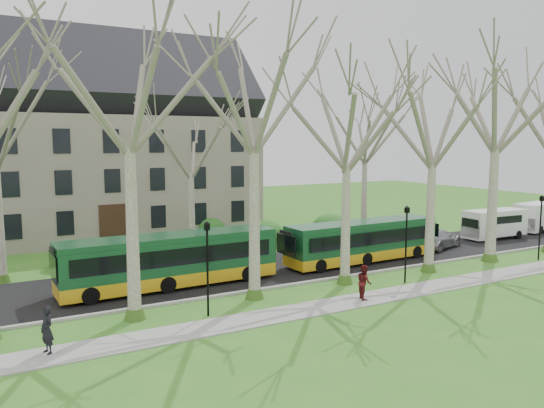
{
  "coord_description": "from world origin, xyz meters",
  "views": [
    {
      "loc": [
        -14.85,
        -23.02,
        7.98
      ],
      "look_at": [
        -0.43,
        3.0,
        4.45
      ],
      "focal_mm": 35.0,
      "sensor_mm": 36.0,
      "label": 1
    }
  ],
  "objects_px": {
    "bus_follow": "(363,241)",
    "pedestrian_b": "(364,282)",
    "van_b": "(540,217)",
    "sedan": "(437,238)",
    "van_a": "(495,224)",
    "bus_lead": "(171,260)",
    "pedestrian_a": "(47,330)"
  },
  "relations": [
    {
      "from": "sedan",
      "to": "pedestrian_a",
      "type": "distance_m",
      "value": 28.69
    },
    {
      "from": "van_a",
      "to": "pedestrian_a",
      "type": "distance_m",
      "value": 35.64
    },
    {
      "from": "van_a",
      "to": "van_b",
      "type": "distance_m",
      "value": 6.86
    },
    {
      "from": "bus_lead",
      "to": "van_a",
      "type": "relative_size",
      "value": 2.19
    },
    {
      "from": "bus_follow",
      "to": "pedestrian_b",
      "type": "relative_size",
      "value": 6.31
    },
    {
      "from": "sedan",
      "to": "pedestrian_b",
      "type": "xyz_separation_m",
      "value": [
        -12.96,
        -7.57,
        0.15
      ]
    },
    {
      "from": "van_a",
      "to": "pedestrian_a",
      "type": "bearing_deg",
      "value": -164.42
    },
    {
      "from": "sedan",
      "to": "pedestrian_a",
      "type": "xyz_separation_m",
      "value": [
        -27.76,
        -7.27,
        0.18
      ]
    },
    {
      "from": "bus_follow",
      "to": "pedestrian_b",
      "type": "height_order",
      "value": "bus_follow"
    },
    {
      "from": "bus_lead",
      "to": "bus_follow",
      "type": "relative_size",
      "value": 1.07
    },
    {
      "from": "sedan",
      "to": "pedestrian_b",
      "type": "height_order",
      "value": "pedestrian_b"
    },
    {
      "from": "bus_lead",
      "to": "pedestrian_b",
      "type": "height_order",
      "value": "bus_lead"
    },
    {
      "from": "van_a",
      "to": "van_b",
      "type": "relative_size",
      "value": 0.94
    },
    {
      "from": "pedestrian_b",
      "to": "bus_lead",
      "type": "bearing_deg",
      "value": 67.56
    },
    {
      "from": "sedan",
      "to": "van_a",
      "type": "xyz_separation_m",
      "value": [
        7.02,
        0.51,
        0.46
      ]
    },
    {
      "from": "sedan",
      "to": "van_a",
      "type": "bearing_deg",
      "value": -103.9
    },
    {
      "from": "van_b",
      "to": "pedestrian_b",
      "type": "height_order",
      "value": "van_b"
    },
    {
      "from": "van_b",
      "to": "bus_follow",
      "type": "bearing_deg",
      "value": 177.51
    },
    {
      "from": "van_b",
      "to": "pedestrian_a",
      "type": "relative_size",
      "value": 3.19
    },
    {
      "from": "pedestrian_b",
      "to": "van_a",
      "type": "bearing_deg",
      "value": -48.74
    },
    {
      "from": "sedan",
      "to": "pedestrian_b",
      "type": "relative_size",
      "value": 2.85
    },
    {
      "from": "bus_follow",
      "to": "van_b",
      "type": "xyz_separation_m",
      "value": [
        21.53,
        1.95,
        -0.13
      ]
    },
    {
      "from": "bus_lead",
      "to": "pedestrian_a",
      "type": "bearing_deg",
      "value": -137.89
    },
    {
      "from": "bus_lead",
      "to": "sedan",
      "type": "height_order",
      "value": "bus_lead"
    },
    {
      "from": "sedan",
      "to": "van_a",
      "type": "relative_size",
      "value": 0.92
    },
    {
      "from": "pedestrian_a",
      "to": "van_a",
      "type": "bearing_deg",
      "value": 82.42
    },
    {
      "from": "pedestrian_a",
      "to": "pedestrian_b",
      "type": "distance_m",
      "value": 14.8
    },
    {
      "from": "van_a",
      "to": "pedestrian_b",
      "type": "distance_m",
      "value": 21.55
    },
    {
      "from": "bus_lead",
      "to": "pedestrian_a",
      "type": "height_order",
      "value": "bus_lead"
    },
    {
      "from": "bus_lead",
      "to": "van_a",
      "type": "distance_m",
      "value": 27.8
    },
    {
      "from": "van_a",
      "to": "pedestrian_a",
      "type": "relative_size",
      "value": 3.0
    },
    {
      "from": "sedan",
      "to": "bus_follow",
      "type": "bearing_deg",
      "value": 78.13
    }
  ]
}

